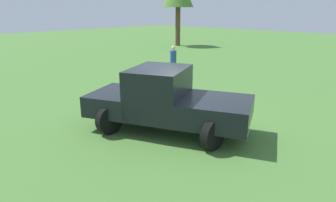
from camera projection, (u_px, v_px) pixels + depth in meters
ground_plane at (177, 123)px, 9.33m from camera, size 80.00×80.00×0.00m
pickup_truck at (164, 99)px, 8.50m from camera, size 3.51×4.98×1.83m
person_bystander at (173, 60)px, 15.29m from camera, size 0.41×0.41×1.61m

